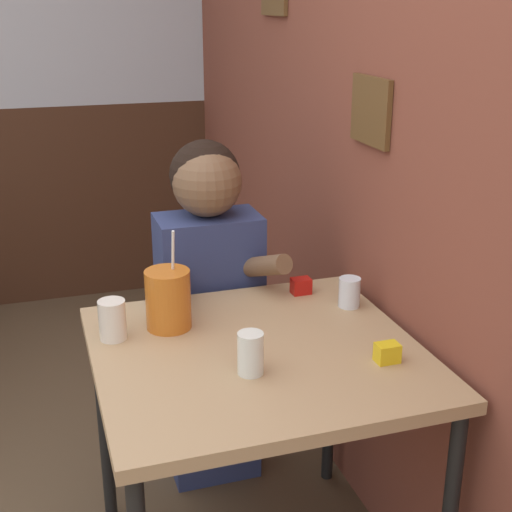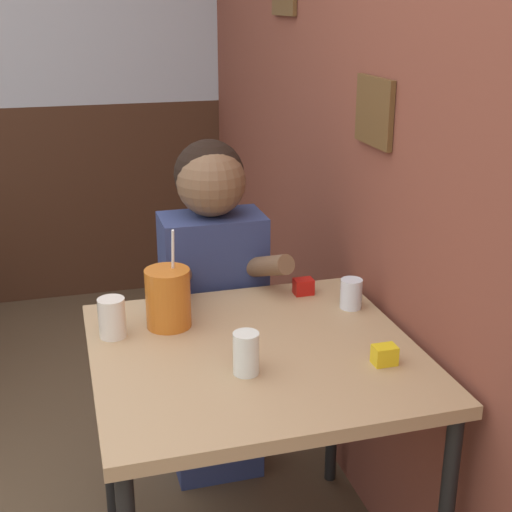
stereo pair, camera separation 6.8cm
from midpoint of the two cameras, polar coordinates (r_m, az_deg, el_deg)
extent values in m
cube|color=brown|center=(2.84, 4.47, 13.90)|extent=(0.06, 4.70, 2.70)
cube|color=brown|center=(2.14, 10.35, 11.30)|extent=(0.02, 0.23, 0.20)
cube|color=tan|center=(1.92, 0.92, -7.92)|extent=(0.86, 0.83, 0.04)
cylinder|color=black|center=(2.38, -11.07, -13.07)|extent=(0.04, 0.04, 0.73)
cylinder|color=black|center=(2.53, 6.99, -10.61)|extent=(0.04, 0.04, 0.73)
cube|color=navy|center=(2.63, -2.46, -12.35)|extent=(0.31, 0.20, 0.48)
cube|color=navy|center=(2.41, -2.63, -2.46)|extent=(0.34, 0.20, 0.50)
sphere|color=black|center=(2.32, -2.93, 6.51)|extent=(0.23, 0.23, 0.23)
sphere|color=brown|center=(2.30, -2.77, 5.94)|extent=(0.22, 0.22, 0.22)
cylinder|color=brown|center=(2.22, -5.27, -1.51)|extent=(0.14, 0.27, 0.15)
cylinder|color=brown|center=(2.28, 1.47, -0.84)|extent=(0.14, 0.27, 0.15)
cylinder|color=#C6661E|center=(2.01, -6.09, -3.38)|extent=(0.13, 0.13, 0.17)
cylinder|color=white|center=(1.97, -5.69, 0.30)|extent=(0.01, 0.04, 0.14)
cylinder|color=silver|center=(2.16, 8.51, -3.00)|extent=(0.07, 0.07, 0.09)
cylinder|color=silver|center=(1.77, 0.31, -7.80)|extent=(0.07, 0.07, 0.11)
cylinder|color=silver|center=(1.99, -10.49, -4.88)|extent=(0.07, 0.07, 0.11)
cylinder|color=silver|center=(2.14, -6.55, -2.96)|extent=(0.07, 0.07, 0.10)
cube|color=#B7140F|center=(2.25, 4.68, -2.46)|extent=(0.06, 0.04, 0.05)
cube|color=yellow|center=(1.86, 11.29, -7.78)|extent=(0.06, 0.04, 0.05)
camera|label=1|loc=(0.03, -89.02, 0.35)|focal=50.00mm
camera|label=2|loc=(0.03, 90.98, -0.35)|focal=50.00mm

